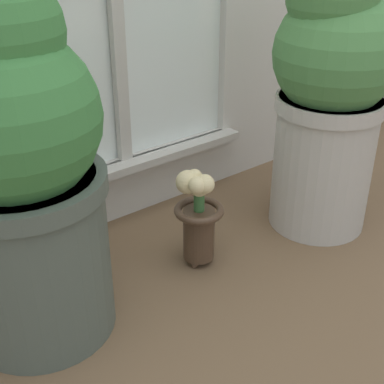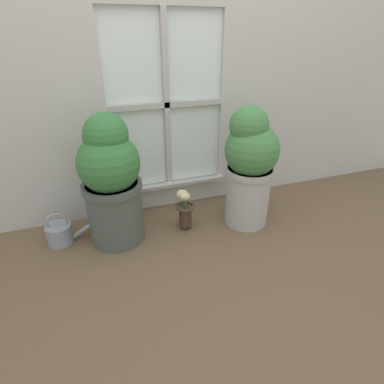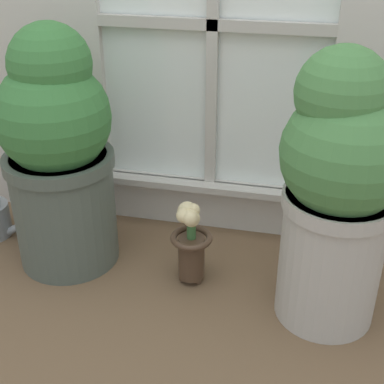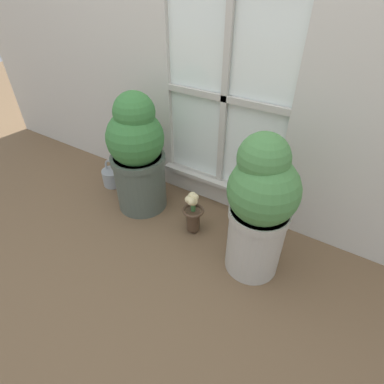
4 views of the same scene
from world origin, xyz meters
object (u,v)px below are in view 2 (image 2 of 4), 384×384
Objects in this scene: potted_plant_left at (111,181)px; flower_vase at (185,208)px; potted_plant_right at (250,165)px; watering_can at (60,233)px.

potted_plant_left is 2.89× the size of flower_vase.
potted_plant_left is 0.49m from flower_vase.
potted_plant_right reaches higher than watering_can.
flower_vase is at bearing -4.65° from potted_plant_left.
watering_can is (-1.18, 0.16, -0.35)m from potted_plant_right.
potted_plant_left is 0.48m from watering_can.
flower_vase is (0.43, -0.03, -0.24)m from potted_plant_left.
flower_vase is 1.00× the size of watering_can.
potted_plant_right is (0.84, -0.09, 0.02)m from potted_plant_left.
flower_vase is at bearing 172.02° from potted_plant_right.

